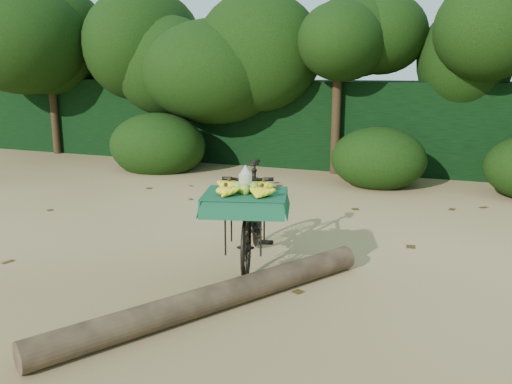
% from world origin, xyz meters
% --- Properties ---
extents(ground, '(80.00, 80.00, 0.00)m').
position_xyz_m(ground, '(0.00, 0.00, 0.00)').
color(ground, tan).
rests_on(ground, ground).
extents(vendor_bicycle, '(1.13, 1.93, 1.09)m').
position_xyz_m(vendor_bicycle, '(0.86, -0.11, 0.56)').
color(vendor_bicycle, black).
rests_on(vendor_bicycle, ground).
extents(fallen_log, '(1.87, 2.97, 0.24)m').
position_xyz_m(fallen_log, '(1.01, -1.32, 0.12)').
color(fallen_log, brown).
rests_on(fallen_log, ground).
extents(hedge_backdrop, '(26.00, 1.80, 1.80)m').
position_xyz_m(hedge_backdrop, '(0.00, 6.30, 0.90)').
color(hedge_backdrop, black).
rests_on(hedge_backdrop, ground).
extents(tree_row, '(14.50, 2.00, 4.00)m').
position_xyz_m(tree_row, '(-0.65, 5.50, 2.00)').
color(tree_row, black).
rests_on(tree_row, ground).
extents(bush_clumps, '(8.80, 1.70, 0.90)m').
position_xyz_m(bush_clumps, '(0.50, 4.30, 0.45)').
color(bush_clumps, black).
rests_on(bush_clumps, ground).
extents(leaf_litter, '(7.00, 7.30, 0.01)m').
position_xyz_m(leaf_litter, '(0.00, 0.65, 0.01)').
color(leaf_litter, '#442E12').
rests_on(leaf_litter, ground).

